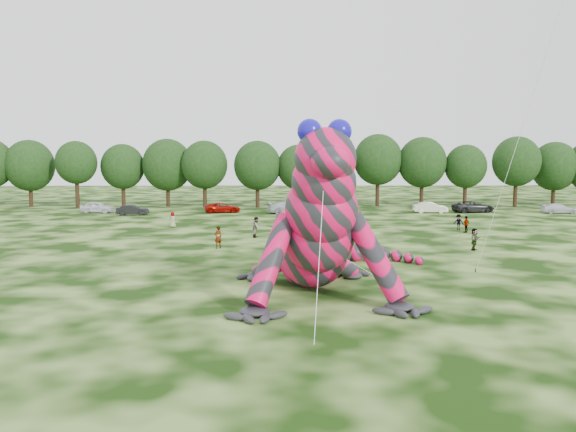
% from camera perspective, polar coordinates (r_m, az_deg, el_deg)
% --- Properties ---
extents(ground, '(240.00, 240.00, 0.00)m').
position_cam_1_polar(ground, '(25.23, 15.93, -10.62)').
color(ground, '#16330A').
rests_on(ground, ground).
extents(inflatable_gecko, '(16.81, 19.32, 8.93)m').
position_cam_1_polar(inflatable_gecko, '(30.84, 2.20, 1.06)').
color(inflatable_gecko, '#E30C4E').
rests_on(inflatable_gecko, ground).
extents(tree_2, '(7.04, 6.34, 9.64)m').
position_cam_1_polar(tree_2, '(89.36, -24.75, 3.96)').
color(tree_2, black).
rests_on(tree_2, ground).
extents(tree_3, '(5.81, 5.23, 9.44)m').
position_cam_1_polar(tree_3, '(85.10, -20.68, 3.98)').
color(tree_3, black).
rests_on(tree_3, ground).
extents(tree_4, '(6.22, 5.60, 9.06)m').
position_cam_1_polar(tree_4, '(84.86, -16.43, 3.99)').
color(tree_4, black).
rests_on(tree_4, ground).
extents(tree_5, '(7.16, 6.44, 9.80)m').
position_cam_1_polar(tree_5, '(83.09, -12.14, 4.32)').
color(tree_5, black).
rests_on(tree_5, ground).
extents(tree_6, '(6.52, 5.86, 9.49)m').
position_cam_1_polar(tree_6, '(80.48, -8.47, 4.23)').
color(tree_6, black).
rests_on(tree_6, ground).
extents(tree_7, '(6.68, 6.01, 9.48)m').
position_cam_1_polar(tree_7, '(79.99, -3.13, 4.27)').
color(tree_7, black).
rests_on(tree_7, ground).
extents(tree_8, '(6.14, 5.53, 8.94)m').
position_cam_1_polar(tree_8, '(80.18, 1.08, 4.09)').
color(tree_8, black).
rests_on(tree_8, ground).
extents(tree_9, '(5.27, 4.74, 8.68)m').
position_cam_1_polar(tree_9, '(80.92, 4.82, 3.99)').
color(tree_9, black).
rests_on(tree_9, ground).
extents(tree_10, '(7.09, 6.38, 10.50)m').
position_cam_1_polar(tree_10, '(83.00, 9.11, 4.62)').
color(tree_10, black).
rests_on(tree_10, ground).
extents(tree_11, '(7.01, 6.31, 10.07)m').
position_cam_1_polar(tree_11, '(83.99, 13.46, 4.39)').
color(tree_11, black).
rests_on(tree_11, ground).
extents(tree_12, '(5.99, 5.39, 8.97)m').
position_cam_1_polar(tree_12, '(85.35, 17.58, 3.93)').
color(tree_12, black).
rests_on(tree_12, ground).
extents(tree_13, '(6.83, 6.15, 10.13)m').
position_cam_1_polar(tree_13, '(87.30, 22.17, 4.19)').
color(tree_13, black).
rests_on(tree_13, ground).
extents(tree_14, '(6.82, 6.14, 9.40)m').
position_cam_1_polar(tree_14, '(91.42, 25.42, 3.89)').
color(tree_14, black).
rests_on(tree_14, ground).
extents(car_0, '(4.51, 2.30, 1.47)m').
position_cam_1_polar(car_0, '(76.03, -18.79, 0.85)').
color(car_0, silver).
rests_on(car_0, ground).
extents(car_1, '(3.96, 1.56, 1.28)m').
position_cam_1_polar(car_1, '(71.75, -15.51, 0.58)').
color(car_1, black).
rests_on(car_1, ground).
extents(car_2, '(4.97, 2.96, 1.29)m').
position_cam_1_polar(car_2, '(72.82, -6.66, 0.84)').
color(car_2, '#9A0A04').
rests_on(car_2, ground).
extents(car_3, '(5.51, 3.12, 1.51)m').
position_cam_1_polar(car_3, '(71.49, -0.03, 0.87)').
color(car_3, '#B8BBC2').
rests_on(car_3, ground).
extents(car_4, '(4.38, 1.87, 1.47)m').
position_cam_1_polar(car_4, '(71.68, 5.34, 0.85)').
color(car_4, '#111F47').
rests_on(car_4, ground).
extents(car_5, '(4.39, 1.79, 1.42)m').
position_cam_1_polar(car_5, '(74.26, 14.25, 0.84)').
color(car_5, silver).
rests_on(car_5, ground).
extents(car_6, '(5.71, 3.41, 1.49)m').
position_cam_1_polar(car_6, '(76.58, 18.31, 0.90)').
color(car_6, '#272729').
rests_on(car_6, ground).
extents(car_7, '(4.51, 2.24, 1.26)m').
position_cam_1_polar(car_7, '(79.21, 25.83, 0.68)').
color(car_7, silver).
rests_on(car_7, ground).
extents(spectator_5, '(1.37, 1.55, 1.70)m').
position_cam_1_polar(spectator_5, '(45.36, 18.42, -2.26)').
color(spectator_5, gray).
rests_on(spectator_5, ground).
extents(spectator_0, '(0.77, 0.73, 1.77)m').
position_cam_1_polar(spectator_0, '(44.24, -7.12, -2.16)').
color(spectator_0, gray).
rests_on(spectator_0, ground).
extents(spectator_2, '(1.15, 1.08, 1.56)m').
position_cam_1_polar(spectator_2, '(57.52, 16.94, -0.60)').
color(spectator_2, gray).
rests_on(spectator_2, ground).
extents(spectator_3, '(0.97, 0.88, 1.58)m').
position_cam_1_polar(spectator_3, '(55.79, 17.65, -0.81)').
color(spectator_3, gray).
rests_on(spectator_3, ground).
extents(spectator_1, '(0.92, 1.06, 1.85)m').
position_cam_1_polar(spectator_1, '(49.92, -3.22, -1.15)').
color(spectator_1, gray).
rests_on(spectator_1, ground).
extents(spectator_4, '(0.87, 0.66, 1.61)m').
position_cam_1_polar(spectator_4, '(58.13, -11.63, -0.37)').
color(spectator_4, gray).
rests_on(spectator_4, ground).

